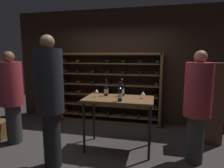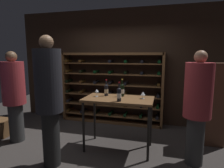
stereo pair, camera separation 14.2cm
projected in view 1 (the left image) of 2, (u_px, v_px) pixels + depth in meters
ground_plane at (101, 151)px, 3.52m from camera, size 9.45×9.45×0.00m
back_wall at (119, 67)px, 4.95m from camera, size 5.72×0.10×2.92m
wine_rack at (109, 89)px, 4.89m from camera, size 2.64×0.32×1.82m
tasting_table at (119, 104)px, 3.48m from camera, size 1.26×0.67×0.98m
person_bystander_red_print at (50, 96)px, 2.88m from camera, size 0.41×0.41×2.05m
person_guest_blue_shirt at (197, 102)px, 3.02m from camera, size 0.42×0.42×1.83m
person_guest_plum_blouse at (12, 94)px, 3.72m from camera, size 0.44×0.44×1.84m
display_cabinet at (210, 103)px, 3.81m from camera, size 0.44×0.36×1.61m
wine_bottle_green_slim at (122, 90)px, 3.61m from camera, size 0.08×0.08×0.33m
wine_bottle_gold_foil at (106, 90)px, 3.64m from camera, size 0.08×0.08×0.32m
wine_bottle_black_capsule at (120, 94)px, 3.21m from camera, size 0.08×0.08×0.33m
wine_glass_stemmed_center at (97, 91)px, 3.57m from camera, size 0.07×0.07×0.15m
wine_glass_stemmed_left at (143, 93)px, 3.43m from camera, size 0.08×0.08×0.13m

